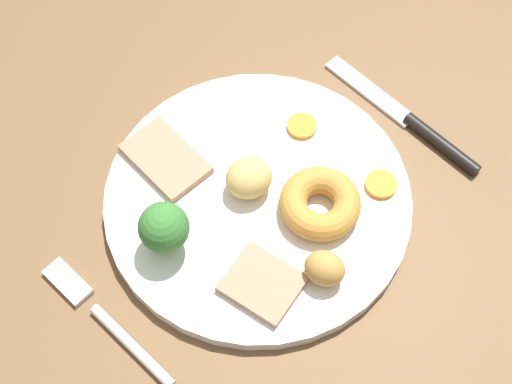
{
  "coord_description": "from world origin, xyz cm",
  "views": [
    {
      "loc": [
        -21.99,
        -27.35,
        64.73
      ],
      "look_at": [
        -0.2,
        -2.22,
        6.0
      ],
      "focal_mm": 53.78,
      "sensor_mm": 36.0,
      "label": 1
    }
  ],
  "objects_px": {
    "meat_slice_main": "(166,159)",
    "knife": "(414,124)",
    "meat_slice_under": "(262,284)",
    "roast_potato_left": "(325,268)",
    "carrot_coin_front": "(302,126)",
    "broccoli_floret": "(164,228)",
    "yorkshire_pudding": "(320,203)",
    "fork": "(105,319)",
    "roast_potato_right": "(250,177)",
    "dinner_plate": "(256,201)",
    "carrot_coin_back": "(381,184)"
  },
  "relations": [
    {
      "from": "carrot_coin_front",
      "to": "fork",
      "type": "distance_m",
      "value": 0.25
    },
    {
      "from": "knife",
      "to": "yorkshire_pudding",
      "type": "bearing_deg",
      "value": 91.84
    },
    {
      "from": "meat_slice_main",
      "to": "knife",
      "type": "height_order",
      "value": "meat_slice_main"
    },
    {
      "from": "roast_potato_left",
      "to": "knife",
      "type": "distance_m",
      "value": 0.19
    },
    {
      "from": "broccoli_floret",
      "to": "knife",
      "type": "bearing_deg",
      "value": -10.84
    },
    {
      "from": "meat_slice_under",
      "to": "carrot_coin_front",
      "type": "xyz_separation_m",
      "value": [
        0.13,
        0.1,
        -0.0
      ]
    },
    {
      "from": "yorkshire_pudding",
      "to": "carrot_coin_back",
      "type": "relative_size",
      "value": 2.48
    },
    {
      "from": "knife",
      "to": "meat_slice_main",
      "type": "bearing_deg",
      "value": 57.48
    },
    {
      "from": "dinner_plate",
      "to": "meat_slice_main",
      "type": "bearing_deg",
      "value": 114.11
    },
    {
      "from": "yorkshire_pudding",
      "to": "broccoli_floret",
      "type": "distance_m",
      "value": 0.14
    },
    {
      "from": "knife",
      "to": "roast_potato_right",
      "type": "bearing_deg",
      "value": 71.55
    },
    {
      "from": "meat_slice_main",
      "to": "knife",
      "type": "distance_m",
      "value": 0.24
    },
    {
      "from": "dinner_plate",
      "to": "meat_slice_main",
      "type": "height_order",
      "value": "meat_slice_main"
    },
    {
      "from": "carrot_coin_back",
      "to": "meat_slice_main",
      "type": "bearing_deg",
      "value": 131.34
    },
    {
      "from": "roast_potato_left",
      "to": "fork",
      "type": "bearing_deg",
      "value": 149.76
    },
    {
      "from": "yorkshire_pudding",
      "to": "knife",
      "type": "distance_m",
      "value": 0.14
    },
    {
      "from": "carrot_coin_front",
      "to": "broccoli_floret",
      "type": "distance_m",
      "value": 0.17
    },
    {
      "from": "broccoli_floret",
      "to": "roast_potato_left",
      "type": "bearing_deg",
      "value": -53.46
    },
    {
      "from": "carrot_coin_front",
      "to": "carrot_coin_back",
      "type": "distance_m",
      "value": 0.09
    },
    {
      "from": "meat_slice_main",
      "to": "yorkshire_pudding",
      "type": "height_order",
      "value": "yorkshire_pudding"
    },
    {
      "from": "carrot_coin_front",
      "to": "roast_potato_right",
      "type": "bearing_deg",
      "value": -167.85
    },
    {
      "from": "yorkshire_pudding",
      "to": "roast_potato_right",
      "type": "distance_m",
      "value": 0.07
    },
    {
      "from": "broccoli_floret",
      "to": "carrot_coin_front",
      "type": "bearing_deg",
      "value": 4.55
    },
    {
      "from": "meat_slice_under",
      "to": "yorkshire_pudding",
      "type": "bearing_deg",
      "value": 13.98
    },
    {
      "from": "carrot_coin_front",
      "to": "broccoli_floret",
      "type": "height_order",
      "value": "broccoli_floret"
    },
    {
      "from": "yorkshire_pudding",
      "to": "fork",
      "type": "height_order",
      "value": "yorkshire_pudding"
    },
    {
      "from": "roast_potato_left",
      "to": "dinner_plate",
      "type": "bearing_deg",
      "value": 86.07
    },
    {
      "from": "meat_slice_main",
      "to": "fork",
      "type": "relative_size",
      "value": 0.51
    },
    {
      "from": "dinner_plate",
      "to": "knife",
      "type": "relative_size",
      "value": 1.49
    },
    {
      "from": "roast_potato_left",
      "to": "yorkshire_pudding",
      "type": "bearing_deg",
      "value": 50.07
    },
    {
      "from": "dinner_plate",
      "to": "meat_slice_under",
      "type": "bearing_deg",
      "value": -127.3
    },
    {
      "from": "roast_potato_left",
      "to": "carrot_coin_back",
      "type": "relative_size",
      "value": 1.21
    },
    {
      "from": "meat_slice_under",
      "to": "roast_potato_left",
      "type": "xyz_separation_m",
      "value": [
        0.04,
        -0.03,
        0.01
      ]
    },
    {
      "from": "yorkshire_pudding",
      "to": "fork",
      "type": "bearing_deg",
      "value": 167.22
    },
    {
      "from": "carrot_coin_back",
      "to": "yorkshire_pudding",
      "type": "bearing_deg",
      "value": 162.74
    },
    {
      "from": "meat_slice_under",
      "to": "broccoli_floret",
      "type": "relative_size",
      "value": 1.13
    },
    {
      "from": "roast_potato_right",
      "to": "carrot_coin_front",
      "type": "bearing_deg",
      "value": 12.15
    },
    {
      "from": "fork",
      "to": "broccoli_floret",
      "type": "bearing_deg",
      "value": -84.28
    },
    {
      "from": "meat_slice_under",
      "to": "fork",
      "type": "bearing_deg",
      "value": 150.07
    },
    {
      "from": "carrot_coin_front",
      "to": "meat_slice_main",
      "type": "bearing_deg",
      "value": 155.49
    },
    {
      "from": "meat_slice_main",
      "to": "carrot_coin_back",
      "type": "height_order",
      "value": "meat_slice_main"
    },
    {
      "from": "meat_slice_under",
      "to": "dinner_plate",
      "type": "bearing_deg",
      "value": 52.7
    },
    {
      "from": "roast_potato_right",
      "to": "meat_slice_main",
      "type": "bearing_deg",
      "value": 119.43
    },
    {
      "from": "knife",
      "to": "meat_slice_under",
      "type": "bearing_deg",
      "value": 95.34
    },
    {
      "from": "fork",
      "to": "roast_potato_right",
      "type": "bearing_deg",
      "value": -91.4
    },
    {
      "from": "meat_slice_main",
      "to": "fork",
      "type": "height_order",
      "value": "meat_slice_main"
    },
    {
      "from": "dinner_plate",
      "to": "broccoli_floret",
      "type": "bearing_deg",
      "value": 170.09
    },
    {
      "from": "carrot_coin_front",
      "to": "fork",
      "type": "relative_size",
      "value": 0.18
    },
    {
      "from": "yorkshire_pudding",
      "to": "roast_potato_left",
      "type": "xyz_separation_m",
      "value": [
        -0.04,
        -0.05,
        0.0
      ]
    },
    {
      "from": "dinner_plate",
      "to": "roast_potato_left",
      "type": "distance_m",
      "value": 0.1
    }
  ]
}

